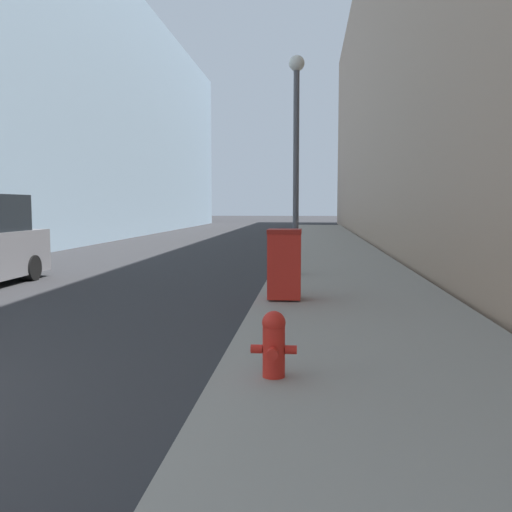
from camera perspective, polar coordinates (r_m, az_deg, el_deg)
name	(u,v)px	position (r m, az deg, el deg)	size (l,w,h in m)	color
sidewalk_right	(333,253)	(21.88, 7.67, 0.28)	(3.75, 60.00, 0.13)	gray
building_left_glass	(6,104)	(34.39, -23.76, 13.74)	(12.00, 60.00, 14.61)	#849EB2
building_right_stone	(490,78)	(31.70, 22.40, 16.10)	(12.00, 60.00, 16.27)	#9E7F66
fire_hydrant	(274,343)	(5.86, 1.79, -8.64)	(0.47, 0.36, 0.68)	red
trash_bin	(284,264)	(10.58, 2.87, -0.76)	(0.62, 0.67, 1.31)	red
lamppost	(296,150)	(14.50, 4.03, 10.57)	(0.39, 0.39, 5.44)	#4C4C51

